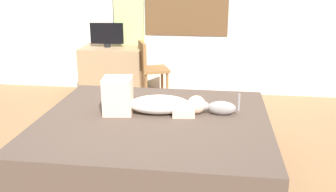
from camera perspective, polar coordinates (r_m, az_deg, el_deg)
name	(u,v)px	position (r m, az deg, el deg)	size (l,w,h in m)	color
ground_plane	(144,168)	(3.65, -3.67, -10.81)	(16.00, 16.00, 0.00)	olive
bed	(154,146)	(3.47, -2.09, -7.55)	(2.11, 1.89, 0.53)	#997A56
person_lying	(149,101)	(3.45, -2.93, -0.83)	(0.94, 0.36, 0.34)	silver
cat	(220,108)	(3.46, 7.86, -1.76)	(0.36, 0.12, 0.21)	gray
desk	(114,72)	(5.65, -8.26, 3.67)	(0.90, 0.56, 0.74)	#997A56
tv_monitor	(107,35)	(5.56, -9.26, 9.20)	(0.48, 0.10, 0.35)	black
cup	(141,43)	(5.68, -4.08, 8.09)	(0.07, 0.07, 0.08)	gold
chair_by_desk	(149,66)	(5.34, -2.85, 4.50)	(0.50, 0.50, 0.86)	brown
curtain_left	(129,12)	(5.72, -5.99, 12.56)	(0.44, 0.06, 2.43)	#ADCC75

